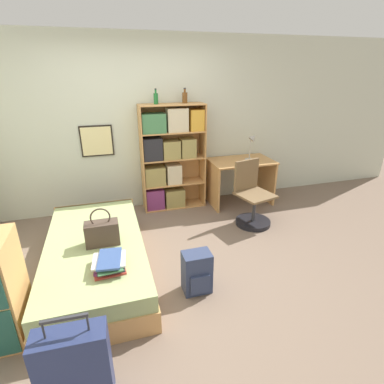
% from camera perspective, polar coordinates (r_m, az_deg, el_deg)
% --- Properties ---
extents(ground_plane, '(14.00, 14.00, 0.00)m').
position_cam_1_polar(ground_plane, '(3.66, -5.85, -12.91)').
color(ground_plane, '#756051').
extents(wall_back, '(10.00, 0.09, 2.60)m').
position_cam_1_polar(wall_back, '(4.72, -10.53, 12.19)').
color(wall_back, beige).
rests_on(wall_back, ground_plane).
extents(bed, '(1.04, 2.08, 0.40)m').
position_cam_1_polar(bed, '(3.54, -17.75, -11.53)').
color(bed, tan).
rests_on(bed, ground_plane).
extents(handbag, '(0.34, 0.17, 0.41)m').
position_cam_1_polar(handbag, '(3.28, -16.73, -7.40)').
color(handbag, '#47382D').
rests_on(handbag, bed).
extents(book_stack_on_bed, '(0.32, 0.37, 0.11)m').
position_cam_1_polar(book_stack_on_bed, '(2.93, -15.53, -12.87)').
color(book_stack_on_bed, '#B2382D').
rests_on(book_stack_on_bed, bed).
extents(suitcase, '(0.46, 0.21, 0.75)m').
position_cam_1_polar(suitcase, '(2.38, -21.39, -28.89)').
color(suitcase, navy).
rests_on(suitcase, ground_plane).
extents(bookcase, '(0.98, 0.32, 1.64)m').
position_cam_1_polar(bookcase, '(4.68, -4.43, 6.73)').
color(bookcase, tan).
rests_on(bookcase, ground_plane).
extents(bottle_green, '(0.06, 0.06, 0.21)m').
position_cam_1_polar(bottle_green, '(4.51, -6.90, 17.32)').
color(bottle_green, '#1E6B2D').
rests_on(bottle_green, bookcase).
extents(bottle_brown, '(0.08, 0.08, 0.21)m').
position_cam_1_polar(bottle_brown, '(4.63, -1.38, 17.60)').
color(bottle_brown, brown).
rests_on(bottle_brown, bookcase).
extents(desk, '(1.01, 0.65, 0.74)m').
position_cam_1_polar(desk, '(5.00, 9.20, 3.36)').
color(desk, tan).
rests_on(desk, ground_plane).
extents(desk_lamp, '(0.19, 0.14, 0.45)m').
position_cam_1_polar(desk_lamp, '(4.91, 11.42, 9.36)').
color(desk_lamp, '#ADA89E').
rests_on(desk_lamp, desk).
extents(desk_chair, '(0.56, 0.56, 0.92)m').
position_cam_1_polar(desk_chair, '(4.41, 11.32, -2.37)').
color(desk_chair, black).
rests_on(desk_chair, ground_plane).
extents(backpack, '(0.28, 0.23, 0.44)m').
position_cam_1_polar(backpack, '(3.11, 0.94, -15.10)').
color(backpack, '#2D3856').
rests_on(backpack, ground_plane).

